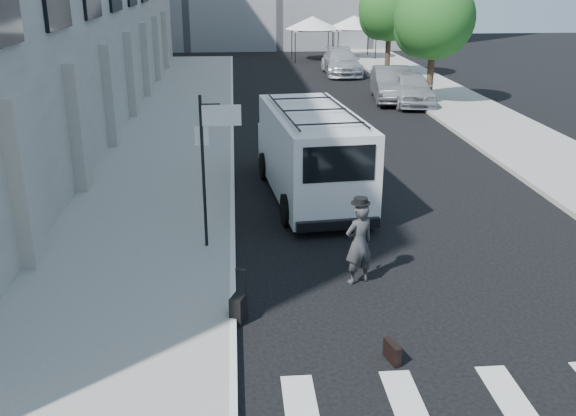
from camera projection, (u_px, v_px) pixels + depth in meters
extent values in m
plane|color=black|center=(339.00, 315.00, 12.16)|extent=(120.00, 120.00, 0.00)
cube|color=gray|center=(178.00, 127.00, 26.78)|extent=(4.50, 48.00, 0.15)
cube|color=gray|center=(456.00, 104.00, 31.56)|extent=(4.00, 56.00, 0.15)
cylinder|color=black|center=(203.00, 173.00, 14.30)|extent=(0.07, 0.07, 3.50)
cube|color=white|center=(202.00, 136.00, 14.03)|extent=(0.30, 0.03, 0.42)
cube|color=white|center=(222.00, 115.00, 13.89)|extent=(0.85, 0.06, 0.45)
cylinder|color=black|center=(430.00, 77.00, 30.99)|extent=(0.32, 0.32, 2.80)
sphere|color=#1B4A17|center=(435.00, 18.00, 30.06)|extent=(3.80, 3.80, 3.80)
sphere|color=#1B4A17|center=(422.00, 30.00, 30.78)|extent=(2.66, 2.66, 2.66)
cylinder|color=black|center=(388.00, 55.00, 39.42)|extent=(0.32, 0.32, 2.80)
sphere|color=#1B4A17|center=(390.00, 9.00, 38.48)|extent=(3.80, 3.80, 3.80)
sphere|color=#1B4A17|center=(381.00, 18.00, 39.21)|extent=(2.66, 2.66, 2.66)
cylinder|color=black|center=(295.00, 48.00, 46.25)|extent=(0.06, 0.06, 2.20)
cylinder|color=black|center=(334.00, 47.00, 46.46)|extent=(0.06, 0.06, 2.20)
cylinder|color=black|center=(292.00, 44.00, 48.87)|extent=(0.06, 0.06, 2.20)
cylinder|color=black|center=(328.00, 43.00, 49.08)|extent=(0.06, 0.06, 2.20)
cube|color=white|center=(312.00, 30.00, 47.27)|extent=(3.00, 3.00, 0.12)
cone|color=white|center=(312.00, 22.00, 47.10)|extent=(4.00, 4.00, 0.90)
cylinder|color=black|center=(338.00, 47.00, 46.96)|extent=(0.06, 0.06, 2.20)
cylinder|color=black|center=(376.00, 46.00, 47.18)|extent=(0.06, 0.06, 2.20)
cylinder|color=black|center=(332.00, 43.00, 49.58)|extent=(0.06, 0.06, 2.20)
cylinder|color=black|center=(368.00, 42.00, 49.80)|extent=(0.06, 0.06, 2.20)
cube|color=white|center=(354.00, 29.00, 47.99)|extent=(3.00, 3.00, 0.12)
cone|color=white|center=(354.00, 22.00, 47.82)|extent=(4.00, 4.00, 0.90)
imported|color=#363638|center=(359.00, 244.00, 13.16)|extent=(0.75, 0.64, 1.75)
cube|color=black|center=(392.00, 352.00, 10.65)|extent=(0.23, 0.46, 0.34)
cube|color=black|center=(238.00, 309.00, 11.83)|extent=(0.35, 0.42, 0.53)
cylinder|color=black|center=(236.00, 281.00, 11.83)|extent=(0.02, 0.02, 0.50)
cylinder|color=black|center=(245.00, 282.00, 11.78)|extent=(0.02, 0.02, 0.50)
cube|color=black|center=(240.00, 269.00, 11.72)|extent=(0.20, 0.10, 0.03)
cube|color=silver|center=(312.00, 153.00, 18.04)|extent=(2.74, 6.11, 2.30)
cube|color=silver|center=(291.00, 143.00, 21.22)|extent=(2.17, 1.18, 1.21)
cube|color=black|center=(339.00, 164.00, 15.15)|extent=(1.76, 0.25, 0.88)
cylinder|color=black|center=(265.00, 166.00, 20.12)|extent=(0.38, 0.86, 0.83)
cylinder|color=black|center=(330.00, 163.00, 20.47)|extent=(0.38, 0.86, 0.83)
cylinder|color=black|center=(288.00, 210.00, 16.37)|extent=(0.38, 0.86, 0.83)
cylinder|color=black|center=(367.00, 205.00, 16.71)|extent=(0.38, 0.86, 0.83)
imported|color=#AEAFB6|center=(411.00, 89.00, 31.51)|extent=(2.23, 4.80, 1.59)
imported|color=#4F5156|center=(392.00, 84.00, 32.49)|extent=(2.35, 5.27, 1.68)
imported|color=#A9ABB1|center=(341.00, 62.00, 40.98)|extent=(2.27, 5.41, 1.56)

